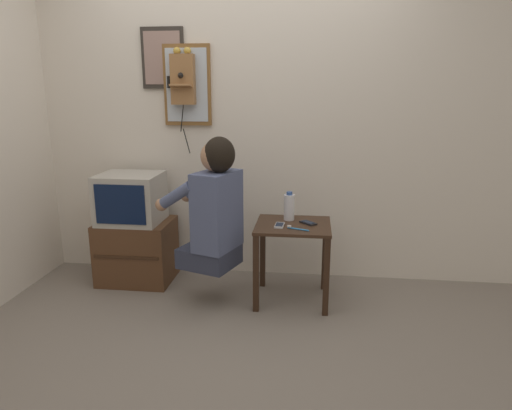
{
  "coord_description": "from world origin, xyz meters",
  "views": [
    {
      "loc": [
        0.53,
        -2.53,
        1.49
      ],
      "look_at": [
        0.16,
        0.5,
        0.72
      ],
      "focal_mm": 32.0,
      "sensor_mm": 36.0,
      "label": 1
    }
  ],
  "objects_px": {
    "person": "(214,206)",
    "cell_phone_held": "(279,225)",
    "framed_picture": "(163,58)",
    "water_bottle": "(289,207)",
    "wall_phone_antique": "(183,79)",
    "wall_mirror": "(187,85)",
    "cell_phone_spare": "(308,223)",
    "television": "(131,198)",
    "toothbrush": "(296,228)"
  },
  "relations": [
    {
      "from": "cell_phone_spare",
      "to": "toothbrush",
      "type": "xyz_separation_m",
      "value": [
        -0.08,
        -0.15,
        0.0
      ]
    },
    {
      "from": "framed_picture",
      "to": "water_bottle",
      "type": "bearing_deg",
      "value": -19.84
    },
    {
      "from": "cell_phone_held",
      "to": "wall_phone_antique",
      "type": "bearing_deg",
      "value": 151.06
    },
    {
      "from": "person",
      "to": "wall_mirror",
      "type": "height_order",
      "value": "wall_mirror"
    },
    {
      "from": "television",
      "to": "cell_phone_spare",
      "type": "bearing_deg",
      "value": -7.02
    },
    {
      "from": "television",
      "to": "cell_phone_held",
      "type": "distance_m",
      "value": 1.2
    },
    {
      "from": "wall_phone_antique",
      "to": "cell_phone_held",
      "type": "xyz_separation_m",
      "value": [
        0.78,
        -0.49,
        -0.99
      ]
    },
    {
      "from": "water_bottle",
      "to": "framed_picture",
      "type": "bearing_deg",
      "value": 160.16
    },
    {
      "from": "wall_phone_antique",
      "to": "water_bottle",
      "type": "xyz_separation_m",
      "value": [
        0.84,
        -0.32,
        -0.9
      ]
    },
    {
      "from": "television",
      "to": "water_bottle",
      "type": "height_order",
      "value": "television"
    },
    {
      "from": "wall_mirror",
      "to": "water_bottle",
      "type": "distance_m",
      "value": 1.24
    },
    {
      "from": "cell_phone_held",
      "to": "toothbrush",
      "type": "xyz_separation_m",
      "value": [
        0.12,
        -0.07,
        0.0
      ]
    },
    {
      "from": "person",
      "to": "wall_phone_antique",
      "type": "bearing_deg",
      "value": 50.97
    },
    {
      "from": "water_bottle",
      "to": "person",
      "type": "bearing_deg",
      "value": -155.36
    },
    {
      "from": "wall_mirror",
      "to": "cell_phone_held",
      "type": "distance_m",
      "value": 1.32
    },
    {
      "from": "wall_phone_antique",
      "to": "cell_phone_held",
      "type": "height_order",
      "value": "wall_phone_antique"
    },
    {
      "from": "wall_phone_antique",
      "to": "water_bottle",
      "type": "bearing_deg",
      "value": -20.83
    },
    {
      "from": "cell_phone_held",
      "to": "toothbrush",
      "type": "relative_size",
      "value": 0.85
    },
    {
      "from": "cell_phone_spare",
      "to": "person",
      "type": "bearing_deg",
      "value": 148.22
    },
    {
      "from": "cell_phone_spare",
      "to": "television",
      "type": "bearing_deg",
      "value": 128.24
    },
    {
      "from": "cell_phone_held",
      "to": "toothbrush",
      "type": "bearing_deg",
      "value": -26.4
    },
    {
      "from": "person",
      "to": "water_bottle",
      "type": "bearing_deg",
      "value": -45.73
    },
    {
      "from": "television",
      "to": "wall_mirror",
      "type": "distance_m",
      "value": 0.98
    },
    {
      "from": "person",
      "to": "cell_phone_held",
      "type": "height_order",
      "value": "person"
    },
    {
      "from": "wall_phone_antique",
      "to": "cell_phone_held",
      "type": "bearing_deg",
      "value": -31.82
    },
    {
      "from": "toothbrush",
      "to": "television",
      "type": "bearing_deg",
      "value": 96.68
    },
    {
      "from": "cell_phone_spare",
      "to": "toothbrush",
      "type": "height_order",
      "value": "toothbrush"
    },
    {
      "from": "wall_phone_antique",
      "to": "toothbrush",
      "type": "distance_m",
      "value": 1.45
    },
    {
      "from": "person",
      "to": "cell_phone_held",
      "type": "distance_m",
      "value": 0.47
    },
    {
      "from": "framed_picture",
      "to": "toothbrush",
      "type": "height_order",
      "value": "framed_picture"
    },
    {
      "from": "person",
      "to": "toothbrush",
      "type": "xyz_separation_m",
      "value": [
        0.57,
        -0.0,
        -0.14
      ]
    },
    {
      "from": "television",
      "to": "cell_phone_spare",
      "type": "relative_size",
      "value": 3.54
    },
    {
      "from": "television",
      "to": "toothbrush",
      "type": "relative_size",
      "value": 3.09
    },
    {
      "from": "person",
      "to": "framed_picture",
      "type": "height_order",
      "value": "framed_picture"
    },
    {
      "from": "framed_picture",
      "to": "cell_phone_spare",
      "type": "distance_m",
      "value": 1.68
    },
    {
      "from": "water_bottle",
      "to": "toothbrush",
      "type": "distance_m",
      "value": 0.26
    },
    {
      "from": "cell_phone_spare",
      "to": "water_bottle",
      "type": "xyz_separation_m",
      "value": [
        -0.14,
        0.08,
        0.09
      ]
    },
    {
      "from": "wall_mirror",
      "to": "cell_phone_held",
      "type": "bearing_deg",
      "value": -34.55
    },
    {
      "from": "wall_mirror",
      "to": "water_bottle",
      "type": "relative_size",
      "value": 2.94
    },
    {
      "from": "cell_phone_held",
      "to": "television",
      "type": "bearing_deg",
      "value": 170.75
    },
    {
      "from": "wall_phone_antique",
      "to": "toothbrush",
      "type": "height_order",
      "value": "wall_phone_antique"
    },
    {
      "from": "wall_mirror",
      "to": "person",
      "type": "bearing_deg",
      "value": -61.78
    },
    {
      "from": "cell_phone_held",
      "to": "wall_mirror",
      "type": "bearing_deg",
      "value": 148.33
    },
    {
      "from": "person",
      "to": "cell_phone_spare",
      "type": "relative_size",
      "value": 7.01
    },
    {
      "from": "wall_phone_antique",
      "to": "water_bottle",
      "type": "relative_size",
      "value": 3.83
    },
    {
      "from": "person",
      "to": "television",
      "type": "height_order",
      "value": "person"
    },
    {
      "from": "framed_picture",
      "to": "television",
      "type": "bearing_deg",
      "value": -128.0
    },
    {
      "from": "framed_picture",
      "to": "wall_mirror",
      "type": "bearing_deg",
      "value": -0.97
    },
    {
      "from": "cell_phone_spare",
      "to": "wall_phone_antique",
      "type": "bearing_deg",
      "value": 112.91
    },
    {
      "from": "person",
      "to": "cell_phone_held",
      "type": "relative_size",
      "value": 7.2
    }
  ]
}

